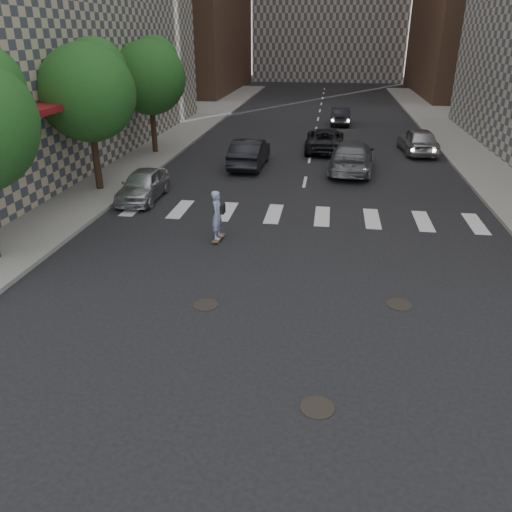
{
  "coord_description": "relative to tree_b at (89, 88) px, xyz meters",
  "views": [
    {
      "loc": [
        1.13,
        -10.48,
        6.91
      ],
      "look_at": [
        -0.69,
        1.82,
        1.3
      ],
      "focal_mm": 35.0,
      "sensor_mm": 36.0,
      "label": 1
    }
  ],
  "objects": [
    {
      "name": "traffic_car_d",
      "position": [
        15.95,
        10.4,
        -3.86
      ],
      "size": [
        2.19,
        4.76,
        1.58
      ],
      "primitive_type": "imported",
      "rotation": [
        0.0,
        0.0,
        3.21
      ],
      "color": "#A1A2A8",
      "rests_on": "ground"
    },
    {
      "name": "sidewalk_left",
      "position": [
        -5.05,
        8.86,
        -4.57
      ],
      "size": [
        13.0,
        80.0,
        0.15
      ],
      "primitive_type": "cube",
      "color": "gray",
      "rests_on": "ground"
    },
    {
      "name": "manhole_b",
      "position": [
        7.45,
        -9.94,
        -4.64
      ],
      "size": [
        0.7,
        0.7,
        0.02
      ],
      "primitive_type": "cylinder",
      "color": "black",
      "rests_on": "ground"
    },
    {
      "name": "traffic_car_a",
      "position": [
        6.22,
        5.54,
        -3.87
      ],
      "size": [
        1.76,
        4.77,
        1.56
      ],
      "primitive_type": "imported",
      "rotation": [
        0.0,
        0.0,
        3.12
      ],
      "color": "black",
      "rests_on": "ground"
    },
    {
      "name": "traffic_car_c",
      "position": [
        10.27,
        10.26,
        -3.94
      ],
      "size": [
        2.34,
        5.08,
        1.41
      ],
      "primitive_type": "imported",
      "rotation": [
        0.0,
        0.0,
        3.14
      ],
      "color": "black",
      "rests_on": "ground"
    },
    {
      "name": "manhole_a",
      "position": [
        10.65,
        -13.64,
        -4.64
      ],
      "size": [
        0.7,
        0.7,
        0.02
      ],
      "primitive_type": "cylinder",
      "color": "black",
      "rests_on": "ground"
    },
    {
      "name": "tree_b",
      "position": [
        0.0,
        0.0,
        0.0
      ],
      "size": [
        4.2,
        4.2,
        6.6
      ],
      "color": "#382619",
      "rests_on": "sidewalk_left"
    },
    {
      "name": "silver_sedan",
      "position": [
        2.45,
        -1.02,
        -3.97
      ],
      "size": [
        1.66,
        3.98,
        1.35
      ],
      "primitive_type": "imported",
      "rotation": [
        0.0,
        0.0,
        0.02
      ],
      "color": "#B8B9BF",
      "rests_on": "ground"
    },
    {
      "name": "traffic_car_e",
      "position": [
        11.28,
        20.35,
        -3.95
      ],
      "size": [
        1.48,
        4.23,
        1.39
      ],
      "primitive_type": "imported",
      "rotation": [
        0.0,
        0.0,
        3.14
      ],
      "color": "black",
      "rests_on": "ground"
    },
    {
      "name": "tree_c",
      "position": [
        0.0,
        8.0,
        0.0
      ],
      "size": [
        4.2,
        4.2,
        6.6
      ],
      "color": "#382619",
      "rests_on": "sidewalk_left"
    },
    {
      "name": "ground",
      "position": [
        9.45,
        -11.14,
        -4.65
      ],
      "size": [
        160.0,
        160.0,
        0.0
      ],
      "primitive_type": "plane",
      "color": "black",
      "rests_on": "ground"
    },
    {
      "name": "skateboarder",
      "position": [
        6.8,
        -5.27,
        -3.67
      ],
      "size": [
        0.49,
        0.95,
        1.85
      ],
      "rotation": [
        0.0,
        0.0,
        -0.09
      ],
      "color": "brown",
      "rests_on": "ground"
    },
    {
      "name": "manhole_c",
      "position": [
        12.75,
        -9.14,
        -4.64
      ],
      "size": [
        0.7,
        0.7,
        0.02
      ],
      "primitive_type": "cylinder",
      "color": "black",
      "rests_on": "ground"
    },
    {
      "name": "traffic_car_b",
      "position": [
        11.79,
        5.32,
        -3.84
      ],
      "size": [
        2.78,
        5.76,
        1.62
      ],
      "primitive_type": "imported",
      "rotation": [
        0.0,
        0.0,
        3.05
      ],
      "color": "#5C5F64",
      "rests_on": "ground"
    }
  ]
}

